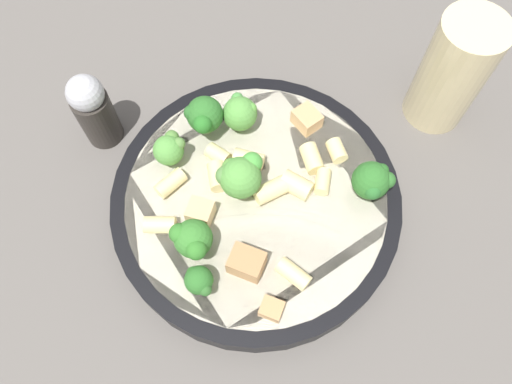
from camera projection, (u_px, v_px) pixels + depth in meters
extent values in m
plane|color=#5B5651|center=(256.00, 210.00, 0.47)|extent=(2.00, 2.00, 0.00)
cylinder|color=black|center=(256.00, 203.00, 0.45)|extent=(0.26, 0.26, 0.03)
cylinder|color=beige|center=(256.00, 198.00, 0.44)|extent=(0.23, 0.23, 0.01)
torus|color=black|center=(256.00, 198.00, 0.44)|extent=(0.25, 0.25, 0.00)
cylinder|color=#9EC175|center=(367.00, 189.00, 0.44)|extent=(0.01, 0.01, 0.01)
sphere|color=#2D6B28|center=(371.00, 180.00, 0.42)|extent=(0.03, 0.03, 0.03)
sphere|color=#2E682A|center=(387.00, 180.00, 0.42)|extent=(0.01, 0.01, 0.01)
sphere|color=#275E23|center=(382.00, 171.00, 0.42)|extent=(0.01, 0.01, 0.01)
sphere|color=#29662A|center=(373.00, 191.00, 0.41)|extent=(0.01, 0.01, 0.01)
cylinder|color=#84AD60|center=(239.00, 123.00, 0.47)|extent=(0.01, 0.01, 0.01)
sphere|color=#569942|center=(238.00, 114.00, 0.45)|extent=(0.03, 0.03, 0.03)
sphere|color=#589F3F|center=(251.00, 109.00, 0.45)|extent=(0.01, 0.01, 0.01)
sphere|color=#4A8E41|center=(238.00, 98.00, 0.45)|extent=(0.01, 0.01, 0.01)
cylinder|color=#9EC175|center=(200.00, 284.00, 0.40)|extent=(0.01, 0.01, 0.01)
sphere|color=#2D6B28|center=(199.00, 280.00, 0.39)|extent=(0.02, 0.02, 0.02)
sphere|color=#2F6823|center=(207.00, 280.00, 0.39)|extent=(0.01, 0.01, 0.01)
sphere|color=#2A6C22|center=(193.00, 273.00, 0.39)|extent=(0.01, 0.01, 0.01)
sphere|color=#2F6229|center=(205.00, 290.00, 0.39)|extent=(0.01, 0.01, 0.01)
cylinder|color=#93B766|center=(171.00, 158.00, 0.45)|extent=(0.01, 0.01, 0.01)
sphere|color=#569942|center=(169.00, 150.00, 0.44)|extent=(0.03, 0.03, 0.03)
sphere|color=#578540|center=(179.00, 143.00, 0.43)|extent=(0.01, 0.01, 0.01)
sphere|color=#53823B|center=(172.00, 137.00, 0.44)|extent=(0.01, 0.01, 0.01)
cylinder|color=#9EC175|center=(195.00, 245.00, 0.42)|extent=(0.01, 0.01, 0.01)
sphere|color=#387A2D|center=(193.00, 239.00, 0.40)|extent=(0.03, 0.03, 0.03)
sphere|color=#337628|center=(196.00, 250.00, 0.39)|extent=(0.02, 0.02, 0.02)
sphere|color=#34772A|center=(179.00, 233.00, 0.40)|extent=(0.02, 0.02, 0.02)
sphere|color=#356F2B|center=(193.00, 249.00, 0.39)|extent=(0.01, 0.01, 0.01)
cylinder|color=#9EC175|center=(207.00, 126.00, 0.46)|extent=(0.01, 0.01, 0.02)
sphere|color=#2D6B28|center=(205.00, 115.00, 0.44)|extent=(0.03, 0.03, 0.03)
sphere|color=#295F26|center=(191.00, 113.00, 0.44)|extent=(0.01, 0.01, 0.01)
sphere|color=#286F24|center=(203.00, 124.00, 0.43)|extent=(0.02, 0.02, 0.02)
cylinder|color=#84AD60|center=(241.00, 187.00, 0.44)|extent=(0.01, 0.01, 0.01)
sphere|color=#569942|center=(240.00, 178.00, 0.42)|extent=(0.04, 0.04, 0.04)
sphere|color=#538241|center=(225.00, 176.00, 0.42)|extent=(0.02, 0.02, 0.02)
sphere|color=green|center=(249.00, 163.00, 0.42)|extent=(0.02, 0.02, 0.02)
sphere|color=#5A963D|center=(232.00, 168.00, 0.42)|extent=(0.02, 0.02, 0.02)
cylinder|color=beige|center=(293.00, 274.00, 0.40)|extent=(0.03, 0.03, 0.01)
cylinder|color=beige|center=(160.00, 225.00, 0.42)|extent=(0.02, 0.03, 0.01)
cylinder|color=beige|center=(218.00, 155.00, 0.45)|extent=(0.03, 0.02, 0.01)
cylinder|color=beige|center=(272.00, 195.00, 0.43)|extent=(0.02, 0.03, 0.02)
cylinder|color=beige|center=(218.00, 176.00, 0.44)|extent=(0.02, 0.02, 0.02)
cylinder|color=beige|center=(337.00, 151.00, 0.45)|extent=(0.02, 0.02, 0.01)
cylinder|color=beige|center=(171.00, 183.00, 0.44)|extent=(0.03, 0.03, 0.01)
cylinder|color=beige|center=(323.00, 182.00, 0.44)|extent=(0.03, 0.02, 0.01)
cylinder|color=beige|center=(312.00, 158.00, 0.45)|extent=(0.03, 0.02, 0.02)
cylinder|color=beige|center=(298.00, 189.00, 0.43)|extent=(0.03, 0.03, 0.02)
cylinder|color=beige|center=(250.00, 159.00, 0.45)|extent=(0.03, 0.03, 0.02)
cube|color=tan|center=(307.00, 119.00, 0.46)|extent=(0.03, 0.03, 0.02)
cube|color=#A87A4C|center=(247.00, 263.00, 0.40)|extent=(0.03, 0.04, 0.02)
cube|color=tan|center=(272.00, 309.00, 0.39)|extent=(0.02, 0.02, 0.01)
cube|color=tan|center=(200.00, 212.00, 0.42)|extent=(0.03, 0.03, 0.02)
cylinder|color=beige|center=(452.00, 73.00, 0.46)|extent=(0.06, 0.06, 0.12)
cylinder|color=beige|center=(439.00, 96.00, 0.49)|extent=(0.05, 0.05, 0.05)
cylinder|color=#332D28|center=(98.00, 118.00, 0.47)|extent=(0.04, 0.04, 0.06)
sphere|color=#B7B7BC|center=(85.00, 93.00, 0.44)|extent=(0.03, 0.03, 0.03)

